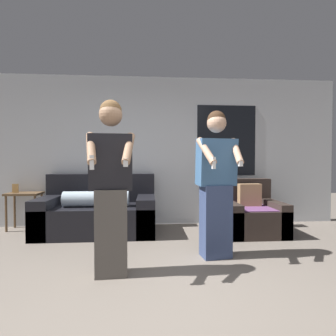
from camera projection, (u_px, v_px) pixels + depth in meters
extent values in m
plane|color=slate|center=(169.00, 309.00, 2.06)|extent=(14.00, 14.00, 0.00)
cube|color=silver|center=(157.00, 151.00, 4.83)|extent=(6.72, 0.06, 2.70)
cube|color=black|center=(226.00, 140.00, 4.88)|extent=(1.10, 0.01, 1.30)
cube|color=black|center=(98.00, 219.00, 4.23)|extent=(1.83, 0.97, 0.45)
cube|color=black|center=(102.00, 188.00, 4.59)|extent=(1.83, 0.22, 0.49)
cube|color=black|center=(49.00, 216.00, 4.17)|extent=(0.28, 0.97, 0.59)
cube|color=black|center=(146.00, 214.00, 4.28)|extent=(0.28, 0.97, 0.59)
cylinder|color=silver|center=(96.00, 199.00, 4.10)|extent=(1.01, 0.24, 0.24)
cube|color=#332823|center=(251.00, 220.00, 4.24)|extent=(0.91, 0.91, 0.42)
cube|color=#332823|center=(243.00, 191.00, 4.58)|extent=(0.91, 0.20, 0.44)
cube|color=#332823|center=(229.00, 217.00, 4.21)|extent=(0.18, 0.91, 0.52)
cube|color=#332823|center=(273.00, 217.00, 4.26)|extent=(0.18, 0.91, 0.52)
cube|color=#704275|center=(252.00, 207.00, 4.19)|extent=(0.78, 0.73, 0.01)
cube|color=#A87F56|center=(249.00, 195.00, 4.29)|extent=(0.36, 0.14, 0.36)
cube|color=brown|center=(24.00, 194.00, 4.45)|extent=(0.54, 0.35, 0.04)
cylinder|color=brown|center=(6.00, 214.00, 4.30)|extent=(0.04, 0.04, 0.59)
cylinder|color=brown|center=(35.00, 213.00, 4.34)|extent=(0.04, 0.04, 0.59)
cylinder|color=brown|center=(15.00, 211.00, 4.58)|extent=(0.04, 0.04, 0.59)
cylinder|color=brown|center=(42.00, 210.00, 4.61)|extent=(0.04, 0.04, 0.59)
cube|color=tan|center=(15.00, 189.00, 4.42)|extent=(0.10, 0.02, 0.17)
cube|color=#56514C|center=(112.00, 232.00, 2.69)|extent=(0.34, 0.26, 0.88)
cube|color=black|center=(111.00, 161.00, 2.65)|extent=(0.45, 0.31, 0.58)
sphere|color=#A37A5B|center=(111.00, 115.00, 2.63)|extent=(0.23, 0.23, 0.23)
sphere|color=brown|center=(111.00, 111.00, 2.64)|extent=(0.22, 0.22, 0.22)
cylinder|color=#A37A5B|center=(91.00, 148.00, 2.47)|extent=(0.17, 0.36, 0.33)
cube|color=white|center=(92.00, 162.00, 2.33)|extent=(0.04, 0.04, 0.13)
cylinder|color=#A37A5B|center=(128.00, 148.00, 2.53)|extent=(0.11, 0.36, 0.33)
cube|color=white|center=(126.00, 162.00, 2.38)|extent=(0.05, 0.04, 0.08)
cube|color=#384770|center=(216.00, 221.00, 3.19)|extent=(0.37, 0.29, 0.88)
cube|color=#3D6693|center=(216.00, 162.00, 3.16)|extent=(0.49, 0.32, 0.57)
sphere|color=tan|center=(217.00, 123.00, 3.14)|extent=(0.23, 0.23, 0.23)
sphere|color=#3D2819|center=(216.00, 120.00, 3.15)|extent=(0.22, 0.22, 0.22)
cylinder|color=tan|center=(206.00, 151.00, 2.97)|extent=(0.19, 0.36, 0.33)
cube|color=white|center=(214.00, 163.00, 2.83)|extent=(0.04, 0.04, 0.13)
cylinder|color=tan|center=(236.00, 151.00, 3.05)|extent=(0.09, 0.36, 0.33)
cube|color=white|center=(240.00, 163.00, 2.90)|extent=(0.05, 0.04, 0.08)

